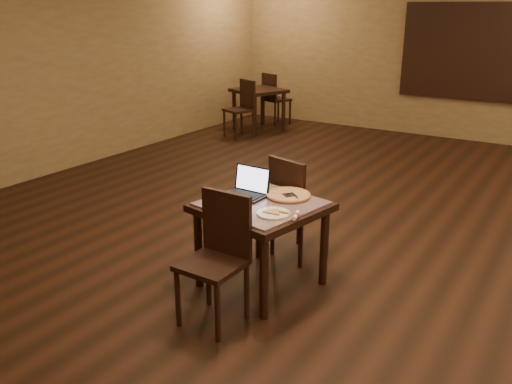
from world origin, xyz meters
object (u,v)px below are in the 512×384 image
Objects in this scene: laptop at (248,188)px; other_table_b_chair_far at (273,96)px; chair_main_near at (219,251)px; pizza_pan at (288,197)px; tiled_table at (262,214)px; other_table_b_chair_near at (243,105)px; other_table_b at (259,96)px; chair_main_far at (294,203)px.

other_table_b_chair_far reaches higher than laptop.
pizza_pan is (0.12, 0.85, 0.20)m from chair_main_near.
tiled_table is 1.04× the size of other_table_b_chair_near.
laptop reaches higher than tiled_table.
laptop is at bearing 163.07° from tiled_table.
pizza_pan is 5.55m from other_table_b_chair_near.
tiled_table is at bearing -116.57° from pizza_pan.
other_table_b is 0.61m from other_table_b_chair_near.
other_table_b_chair_near reaches higher than tiled_table.
chair_main_near is 2.82× the size of laptop.
pizza_pan is (0.12, 0.24, 0.11)m from tiled_table.
pizza_pan is at bearing -30.54° from other_table_b_chair_near.
chair_main_near is at bearing 139.08° from other_table_b_chair_far.
other_table_b is at bearing 133.33° from tiled_table.
chair_main_near is 0.88m from pizza_pan.
laptop is (-0.20, 0.72, 0.26)m from chair_main_near.
other_table_b_chair_near is at bearing 127.85° from pizza_pan.
other_table_b_chair_far is (-3.47, 5.59, -0.18)m from pizza_pan.
pizza_pan is 0.31× the size of other_table_b.
other_table_b_chair_far is (-3.35, 6.45, 0.02)m from chair_main_near.
other_table_b_chair_near reaches higher than laptop.
other_table_b_chair_far is at bearing 121.81° from pizza_pan.
pizza_pan is at bearing -33.82° from other_table_b.
tiled_table is 5.67m from other_table_b_chair_near.
laptop reaches higher than pizza_pan.
other_table_b_chair_far is at bearing 118.17° from chair_main_near.
laptop is at bearing -37.07° from other_table_b.
laptop is 6.54m from other_table_b_chair_far.
chair_main_near is at bearing -36.27° from other_table_b_chair_near.
laptop is at bearing 85.66° from chair_main_far.
other_table_b_chair_far is (-3.15, 5.73, -0.24)m from laptop.
chair_main_far is 0.91× the size of other_table_b.
pizza_pan is 0.33× the size of other_table_b_chair_far.
chair_main_near is 2.95× the size of pizza_pan.
other_table_b is at bearing 124.57° from pizza_pan.
chair_main_far is at bearing 144.13° from other_table_b_chair_far.
tiled_table is at bearing 106.96° from chair_main_far.
other_table_b_chair_far reaches higher than pizza_pan.
other_table_b_chair_near reaches higher than pizza_pan.
chair_main_far is 5.67m from other_table_b.
other_table_b reaches higher than tiled_table.
chair_main_near is at bearing -97.95° from pizza_pan.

